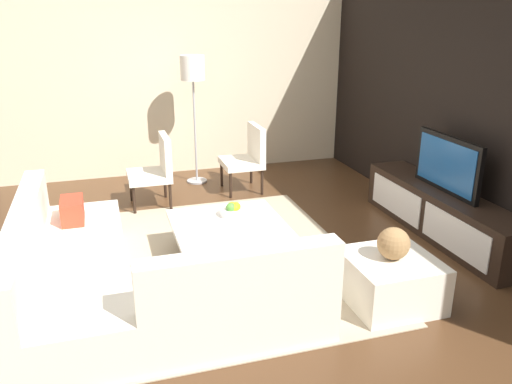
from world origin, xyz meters
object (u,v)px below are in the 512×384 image
(accent_chair_near, at_px, (156,167))
(media_console, at_px, (441,213))
(floor_lamp, at_px, (193,76))
(ottoman, at_px, (390,280))
(accent_chair_far, at_px, (248,154))
(television, at_px, (447,164))
(coffee_table, at_px, (229,240))
(sectional_couch, at_px, (123,279))
(decorative_ball, at_px, (394,243))
(fruit_bowl, at_px, (234,210))

(accent_chair_near, bearing_deg, media_console, 60.20)
(floor_lamp, height_order, ottoman, floor_lamp)
(media_console, xyz_separation_m, floor_lamp, (-2.57, -2.14, 1.22))
(accent_chair_far, bearing_deg, floor_lamp, -137.96)
(floor_lamp, bearing_deg, television, 39.78)
(coffee_table, bearing_deg, television, 87.51)
(television, distance_m, sectional_couch, 3.39)
(television, bearing_deg, sectional_couch, -81.29)
(media_console, height_order, sectional_couch, sectional_couch)
(coffee_table, height_order, decorative_ball, decorative_ball)
(coffee_table, relative_size, accent_chair_far, 1.20)
(sectional_couch, bearing_deg, accent_chair_far, 145.16)
(television, xyz_separation_m, decorative_ball, (1.03, -1.23, -0.26))
(media_console, relative_size, accent_chair_near, 2.61)
(accent_chair_near, distance_m, accent_chair_far, 1.25)
(floor_lamp, bearing_deg, accent_chair_far, 48.43)
(sectional_couch, xyz_separation_m, accent_chair_near, (-2.32, 0.55, 0.22))
(media_console, height_order, television, television)
(coffee_table, bearing_deg, accent_chair_far, 158.67)
(media_console, xyz_separation_m, television, (0.00, 0.00, 0.54))
(floor_lamp, height_order, decorative_ball, floor_lamp)
(television, bearing_deg, floor_lamp, -140.22)
(coffee_table, bearing_deg, fruit_bowl, 151.07)
(television, bearing_deg, coffee_table, -92.49)
(media_console, relative_size, accent_chair_far, 2.61)
(fruit_bowl, distance_m, accent_chair_far, 1.88)
(coffee_table, xyz_separation_m, accent_chair_near, (-1.71, -0.47, 0.29))
(coffee_table, xyz_separation_m, floor_lamp, (-2.47, 0.16, 1.27))
(accent_chair_far, bearing_deg, media_console, 30.69)
(media_console, distance_m, accent_chair_far, 2.57)
(accent_chair_far, bearing_deg, coffee_table, -27.72)
(accent_chair_near, relative_size, accent_chair_far, 1.00)
(television, height_order, accent_chair_far, television)
(accent_chair_near, bearing_deg, coffee_table, 18.75)
(decorative_ball, bearing_deg, coffee_table, -136.74)
(ottoman, relative_size, decorative_ball, 2.67)
(accent_chair_near, height_order, ottoman, accent_chair_near)
(coffee_table, xyz_separation_m, decorative_ball, (1.13, 1.07, 0.33))
(floor_lamp, bearing_deg, ottoman, 14.16)
(fruit_bowl, xyz_separation_m, decorative_ball, (1.31, 0.97, 0.09))
(media_console, height_order, ottoman, media_console)
(sectional_couch, height_order, fruit_bowl, sectional_couch)
(coffee_table, bearing_deg, ottoman, 43.26)
(ottoman, distance_m, decorative_ball, 0.33)
(floor_lamp, distance_m, fruit_bowl, 2.51)
(sectional_couch, distance_m, fruit_bowl, 1.37)
(television, xyz_separation_m, accent_chair_far, (-2.04, -1.54, -0.30))
(coffee_table, distance_m, accent_chair_far, 2.10)
(accent_chair_far, bearing_deg, decorative_ball, -0.60)
(accent_chair_far, bearing_deg, accent_chair_near, -86.02)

